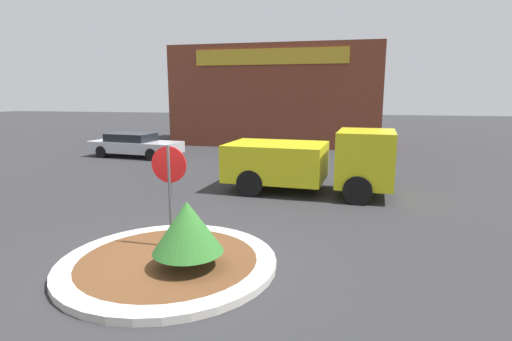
# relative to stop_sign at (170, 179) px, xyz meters

# --- Properties ---
(ground_plane) EXTENTS (120.00, 120.00, 0.00)m
(ground_plane) POSITION_rel_stop_sign_xyz_m (0.20, -0.61, -1.54)
(ground_plane) COLOR #2D2D30
(traffic_island) EXTENTS (4.08, 4.08, 0.14)m
(traffic_island) POSITION_rel_stop_sign_xyz_m (0.20, -0.61, -1.47)
(traffic_island) COLOR #BCB7AD
(traffic_island) RESTS_ON ground_plane
(stop_sign) EXTENTS (0.73, 0.07, 2.22)m
(stop_sign) POSITION_rel_stop_sign_xyz_m (0.00, 0.00, 0.00)
(stop_sign) COLOR #4C4C51
(stop_sign) RESTS_ON ground_plane
(island_shrub) EXTENTS (1.27, 1.27, 1.21)m
(island_shrub) POSITION_rel_stop_sign_xyz_m (0.70, -0.84, -0.65)
(island_shrub) COLOR brown
(island_shrub) RESTS_ON traffic_island
(utility_truck) EXTENTS (5.47, 2.75, 2.08)m
(utility_truck) POSITION_rel_stop_sign_xyz_m (2.32, 5.80, -0.48)
(utility_truck) COLOR gold
(utility_truck) RESTS_ON ground_plane
(storefront_building) EXTENTS (12.86, 6.07, 6.15)m
(storefront_building) POSITION_rel_stop_sign_xyz_m (-1.13, 19.34, 1.54)
(storefront_building) COLOR brown
(storefront_building) RESTS_ON ground_plane
(parked_sedan_silver) EXTENTS (4.93, 2.28, 1.22)m
(parked_sedan_silver) POSITION_rel_stop_sign_xyz_m (-7.28, 11.44, -0.91)
(parked_sedan_silver) COLOR #B7B7BC
(parked_sedan_silver) RESTS_ON ground_plane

